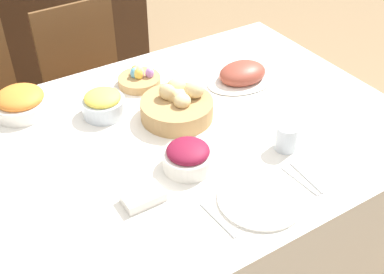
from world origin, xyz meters
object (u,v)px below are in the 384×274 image
at_px(knife, 299,181).
at_px(pineapple_bowl, 103,104).
at_px(ham_platter, 242,74).
at_px(dinner_plate, 260,199).
at_px(chair_far_center, 92,87).
at_px(butter_dish, 143,197).
at_px(carrot_bowl, 21,102).
at_px(bread_basket, 178,106).
at_px(drinking_cup, 286,137).
at_px(beet_salad_bowl, 188,157).
at_px(egg_basket, 139,78).
at_px(spoon, 306,177).
at_px(sideboard, 31,25).
at_px(fork, 218,220).

bearing_deg(knife, pineapple_bowl, 115.43).
height_order(ham_platter, dinner_plate, ham_platter).
distance_m(ham_platter, knife, 0.63).
height_order(chair_far_center, butter_dish, chair_far_center).
relative_size(carrot_bowl, dinner_plate, 0.80).
bearing_deg(bread_basket, pineapple_bowl, 145.28).
relative_size(ham_platter, pineapple_bowl, 1.98).
relative_size(pineapple_bowl, drinking_cup, 1.76).
bearing_deg(beet_salad_bowl, pineapple_bowl, 104.58).
bearing_deg(dinner_plate, drinking_cup, 33.79).
bearing_deg(butter_dish, egg_basket, 63.89).
xyz_separation_m(knife, drinking_cup, (0.07, 0.15, 0.04)).
bearing_deg(carrot_bowl, dinner_plate, -60.69).
bearing_deg(ham_platter, dinner_plate, -122.02).
bearing_deg(spoon, carrot_bowl, 131.78).
bearing_deg(egg_basket, carrot_bowl, 173.16).
bearing_deg(sideboard, bread_basket, -87.01).
relative_size(chair_far_center, drinking_cup, 9.77).
bearing_deg(carrot_bowl, sideboard, 73.94).
distance_m(beet_salad_bowl, butter_dish, 0.21).
distance_m(egg_basket, drinking_cup, 0.68).
bearing_deg(ham_platter, fork, -131.66).
relative_size(chair_far_center, sideboard, 0.62).
height_order(knife, spoon, same).
height_order(bread_basket, fork, bread_basket).
height_order(sideboard, egg_basket, sideboard).
xyz_separation_m(egg_basket, pineapple_bowl, (-0.21, -0.12, 0.02)).
height_order(fork, butter_dish, butter_dish).
distance_m(pineapple_bowl, drinking_cup, 0.68).
relative_size(ham_platter, carrot_bowl, 1.52).
height_order(dinner_plate, spoon, dinner_plate).
height_order(beet_salad_bowl, knife, beet_salad_bowl).
relative_size(egg_basket, dinner_plate, 0.66).
relative_size(fork, drinking_cup, 1.77).
bearing_deg(knife, fork, 176.25).
distance_m(bread_basket, drinking_cup, 0.42).
distance_m(beet_salad_bowl, dinner_plate, 0.27).
xyz_separation_m(egg_basket, ham_platter, (0.38, -0.20, -0.00)).
distance_m(chair_far_center, egg_basket, 0.61).
bearing_deg(butter_dish, drinking_cup, -3.45).
height_order(ham_platter, butter_dish, ham_platter).
bearing_deg(butter_dish, knife, -21.87).
relative_size(bread_basket, spoon, 1.67).
height_order(egg_basket, pineapple_bowl, pineapple_bowl).
height_order(sideboard, butter_dish, sideboard).
bearing_deg(beet_salad_bowl, bread_basket, 66.16).
distance_m(spoon, butter_dish, 0.52).
distance_m(bread_basket, egg_basket, 0.28).
xyz_separation_m(ham_platter, drinking_cup, (-0.14, -0.44, 0.02)).
bearing_deg(beet_salad_bowl, chair_far_center, 86.35).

